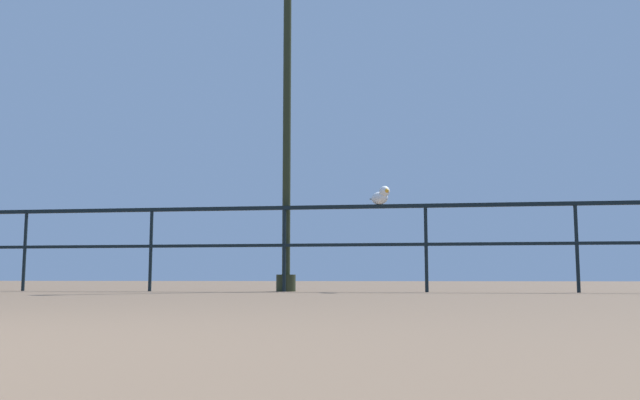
# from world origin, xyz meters

# --- Properties ---
(pier_railing) EXTENTS (18.23, 0.05, 1.11)m
(pier_railing) POSITION_xyz_m (0.00, 7.42, 0.81)
(pier_railing) COLOR black
(pier_railing) RESTS_ON ground_plane
(lamppost_center) EXTENTS (0.28, 0.28, 4.53)m
(lamppost_center) POSITION_xyz_m (-0.01, 7.57, 2.45)
(lamppost_center) COLOR black
(lamppost_center) RESTS_ON ground_plane
(seagull_on_rail) EXTENTS (0.31, 0.43, 0.22)m
(seagull_on_rail) POSITION_xyz_m (1.25, 7.39, 1.21)
(seagull_on_rail) COLOR white
(seagull_on_rail) RESTS_ON pier_railing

